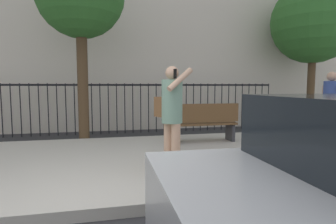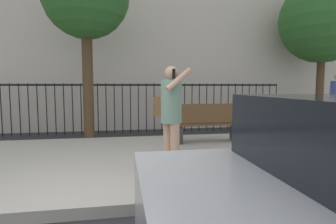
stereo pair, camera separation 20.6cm
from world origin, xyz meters
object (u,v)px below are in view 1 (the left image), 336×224
(pedestrian_on_phone, at_px, (171,110))
(street_bench, at_px, (205,122))
(pedestrian_walking, at_px, (331,103))
(street_tree_mid, at_px, (314,22))

(pedestrian_on_phone, distance_m, street_bench, 2.40)
(pedestrian_walking, xyz_separation_m, street_bench, (-2.84, 0.79, -0.47))
(pedestrian_on_phone, distance_m, street_tree_mid, 7.26)
(pedestrian_on_phone, relative_size, pedestrian_walking, 0.99)
(pedestrian_on_phone, height_order, street_bench, pedestrian_on_phone)
(pedestrian_on_phone, xyz_separation_m, street_bench, (1.31, 1.95, -0.48))
(pedestrian_on_phone, relative_size, street_bench, 1.06)
(pedestrian_walking, distance_m, street_bench, 2.98)
(pedestrian_walking, relative_size, street_bench, 1.07)
(pedestrian_on_phone, bearing_deg, pedestrian_walking, 15.61)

